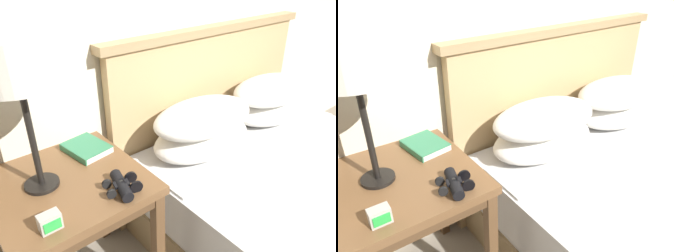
% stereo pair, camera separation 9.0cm
% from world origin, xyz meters
% --- Properties ---
extents(nightstand, '(0.58, 0.58, 0.66)m').
position_xyz_m(nightstand, '(-0.63, 0.70, 0.57)').
color(nightstand, brown).
rests_on(nightstand, ground_plane).
extents(bed, '(1.52, 1.91, 1.09)m').
position_xyz_m(bed, '(0.44, 0.12, 0.30)').
color(bed, olive).
rests_on(bed, ground_plane).
extents(table_lamp, '(0.29, 0.29, 0.57)m').
position_xyz_m(table_lamp, '(-0.71, 0.72, 1.14)').
color(table_lamp, black).
rests_on(table_lamp, nightstand).
extents(book_on_nightstand, '(0.18, 0.22, 0.03)m').
position_xyz_m(book_on_nightstand, '(-0.47, 0.84, 0.68)').
color(book_on_nightstand, silver).
rests_on(book_on_nightstand, nightstand).
extents(binoculars_pair, '(0.15, 0.16, 0.05)m').
position_xyz_m(binoculars_pair, '(-0.49, 0.50, 0.68)').
color(binoculars_pair, black).
rests_on(binoculars_pair, nightstand).
extents(alarm_clock, '(0.07, 0.05, 0.06)m').
position_xyz_m(alarm_clock, '(-0.78, 0.48, 0.69)').
color(alarm_clock, '#B7B2A8').
rests_on(alarm_clock, nightstand).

